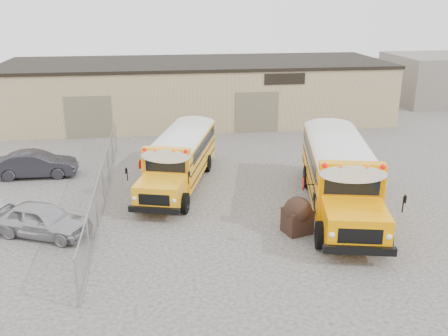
{
  "coord_description": "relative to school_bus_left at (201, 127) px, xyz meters",
  "views": [
    {
      "loc": [
        -3.25,
        -20.19,
        9.45
      ],
      "look_at": [
        -0.13,
        2.55,
        1.6
      ],
      "focal_mm": 40.0,
      "sensor_mm": 36.0,
      "label": 1
    }
  ],
  "objects": [
    {
      "name": "chainlink_fence",
      "position": [
        -5.48,
        -7.7,
        -0.71
      ],
      "size": [
        0.07,
        18.07,
        1.81
      ],
      "color": "gray",
      "rests_on": "ground"
    },
    {
      "name": "car_dark",
      "position": [
        -9.51,
        -3.55,
        -0.9
      ],
      "size": [
        4.37,
        1.53,
        1.44
      ],
      "primitive_type": "imported",
      "rotation": [
        0.0,
        0.0,
        1.57
      ],
      "color": "black",
      "rests_on": "ground"
    },
    {
      "name": "ground",
      "position": [
        0.52,
        -10.7,
        -1.62
      ],
      "size": [
        120.0,
        120.0,
        0.0
      ],
      "primitive_type": "plane",
      "color": "#383533",
      "rests_on": "ground"
    },
    {
      "name": "distant_building_right",
      "position": [
        24.52,
        13.3,
        0.58
      ],
      "size": [
        10.0,
        8.0,
        4.4
      ],
      "primitive_type": "cube",
      "color": "gray",
      "rests_on": "ground"
    },
    {
      "name": "car_silver",
      "position": [
        -7.68,
        -11.12,
        -0.91
      ],
      "size": [
        4.48,
        3.21,
        1.42
      ],
      "primitive_type": "imported",
      "rotation": [
        0.0,
        0.0,
        1.16
      ],
      "color": "#ACACB1",
      "rests_on": "ground"
    },
    {
      "name": "tarp_bundle",
      "position": [
        2.93,
        -12.31,
        -0.79
      ],
      "size": [
        1.3,
        1.23,
        1.61
      ],
      "color": "black",
      "rests_on": "ground"
    },
    {
      "name": "warehouse",
      "position": [
        0.52,
        9.29,
        0.76
      ],
      "size": [
        30.2,
        10.2,
        4.67
      ],
      "color": "tan",
      "rests_on": "ground"
    },
    {
      "name": "school_bus_right",
      "position": [
        7.11,
        -3.11,
        0.25
      ],
      "size": [
        4.96,
        11.31,
        3.22
      ],
      "color": "#FE9800",
      "rests_on": "ground"
    },
    {
      "name": "school_bus_left",
      "position": [
        0.0,
        0.0,
        0.0
      ],
      "size": [
        4.87,
        9.81,
        2.79
      ],
      "color": "#FFA713",
      "rests_on": "ground"
    }
  ]
}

